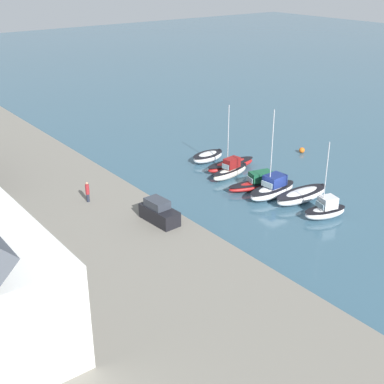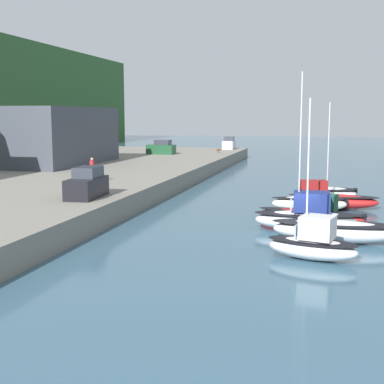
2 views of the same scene
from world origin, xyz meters
name	(u,v)px [view 1 (image 1 of 2)]	position (x,y,z in m)	size (l,w,h in m)	color
ground_plane	(274,200)	(0.00, 0.00, 0.00)	(320.00, 320.00, 0.00)	#385B70
quay_promenade	(25,279)	(0.00, 28.07, 0.80)	(122.01, 31.97, 1.60)	gray
moored_boat_0	(325,210)	(-6.13, -1.11, 0.83)	(3.13, 5.05, 8.17)	silver
moored_boat_1	(302,195)	(-1.93, -2.21, 0.69)	(2.56, 7.26, 1.29)	silver
moored_boat_2	(273,189)	(0.83, -0.53, 0.93)	(2.75, 6.69, 10.00)	white
moored_boat_3	(258,183)	(3.43, -0.82, 0.72)	(3.51, 7.74, 2.05)	red
moored_boat_4	(230,171)	(7.96, -0.52, 0.87)	(2.44, 5.98, 2.42)	white
moored_boat_5	(231,165)	(9.89, -2.24, 0.63)	(2.33, 7.12, 8.34)	red
moored_boat_6	(208,157)	(14.02, -1.88, 0.62)	(3.15, 5.21, 1.16)	white
parked_car_0	(159,212)	(0.72, 14.61, 2.52)	(4.31, 2.06, 2.16)	black
person_on_quay	(87,192)	(8.76, 17.91, 2.70)	(0.40, 0.40, 2.14)	#232838
mooring_buoy_1	(302,150)	(8.82, -14.11, 0.38)	(0.77, 0.77, 0.77)	orange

